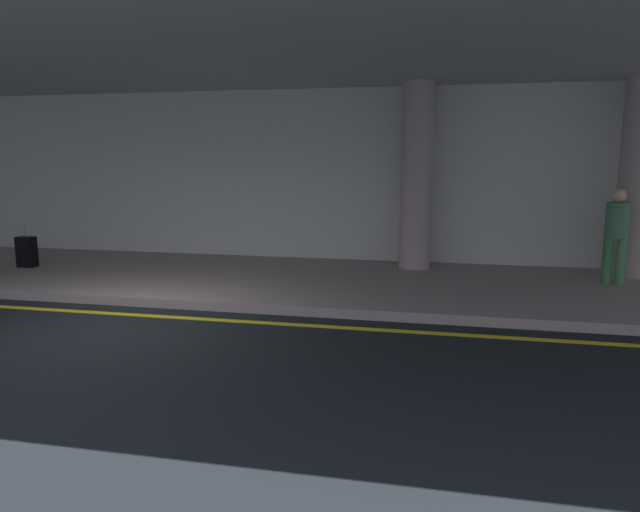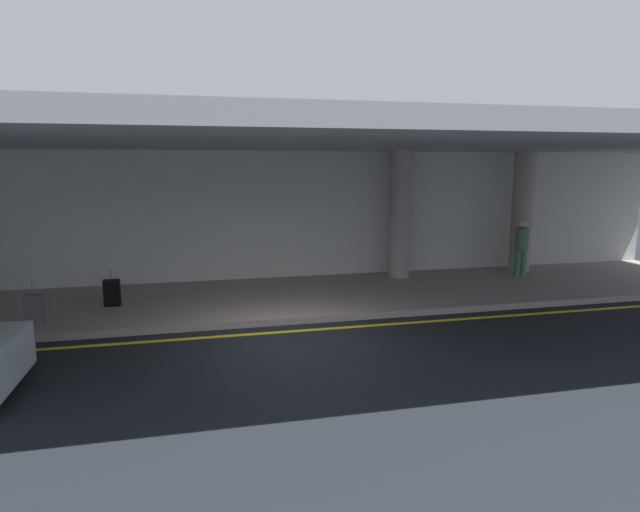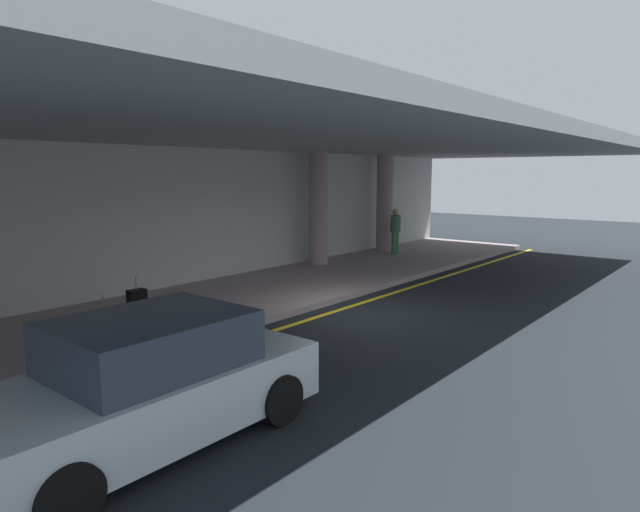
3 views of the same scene
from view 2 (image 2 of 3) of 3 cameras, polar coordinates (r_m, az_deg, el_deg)
ground_plane at (r=10.42m, az=-3.09°, el=-9.17°), size 60.00×60.00×0.00m
sidewalk at (r=13.34m, az=-5.43°, el=-4.59°), size 26.00×4.20×0.15m
lane_stripe_yellow at (r=10.94m, az=-3.61°, el=-8.22°), size 26.00×0.14×0.01m
support_column_left_mid at (r=15.38m, az=8.69°, el=4.46°), size 0.63×0.63×3.65m
support_column_center at (r=17.27m, az=21.16°, el=4.49°), size 0.63×0.63×3.65m
ceiling_overhang at (r=12.43m, az=-5.41°, el=12.38°), size 28.00×13.20×0.30m
terminal_back_wall at (r=15.23m, az=-6.69°, el=4.17°), size 26.00×0.30×3.80m
person_waiting_for_ride at (r=16.43m, az=21.10°, el=1.22°), size 0.38×0.38×1.68m
suitcase_upright_primary at (r=13.15m, az=-21.71°, el=-3.74°), size 0.36×0.22×0.90m
suitcase_upright_secondary at (r=12.36m, az=-28.69°, el=-5.11°), size 0.36×0.22×0.90m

